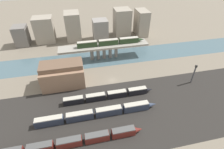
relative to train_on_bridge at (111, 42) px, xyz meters
The scene contains 16 objects.
ground_plane 27.64m from the train_on_bridge, 100.16° to the right, with size 400.00×400.00×0.00m, color #756B5B.
railbed_yard 50.30m from the train_on_bridge, 95.21° to the right, with size 280.00×42.00×0.01m, color #282623.
river_water 12.20m from the train_on_bridge, behind, with size 320.00×20.30×0.01m, color #47606B.
bridge 5.66m from the train_on_bridge, behind, with size 57.90×8.92×9.59m.
train_on_bridge is the anchor object (origin of this frame).
train_yard_near 66.75m from the train_on_bridge, 114.63° to the right, with size 55.07×2.92×3.63m.
train_yard_mid 51.96m from the train_on_bridge, 108.63° to the right, with size 54.39×2.77×3.99m.
train_yard_far 40.33m from the train_on_bridge, 103.51° to the right, with size 45.09×2.65×3.52m.
warehouse_building 37.99m from the train_on_bridge, 144.54° to the right, with size 22.05×13.77×13.24m.
signal_tower 52.55m from the train_on_bridge, 43.34° to the right, with size 1.00×0.76×11.33m.
city_block_far_left 69.12m from the train_on_bridge, 151.98° to the left, with size 9.48×10.91×14.52m, color slate.
city_block_left 55.72m from the train_on_bridge, 142.33° to the left, with size 14.12×11.28×19.30m, color gray.
city_block_center 40.47m from the train_on_bridge, 124.00° to the left, with size 11.07×14.20×21.54m, color gray.
city_block_right 30.45m from the train_on_bridge, 93.77° to the left, with size 11.41×10.69×15.56m, color gray.
city_block_far_right 37.88m from the train_on_bridge, 63.93° to the left, with size 12.52×12.87×21.39m, color gray.
city_block_tall 44.96m from the train_on_bridge, 43.99° to the left, with size 8.68×14.84×20.19m, color gray.
Camera 1 is at (-16.52, -75.15, 61.80)m, focal length 28.00 mm.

